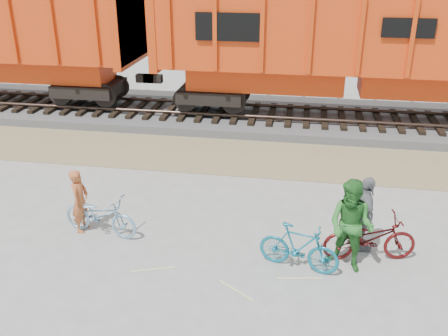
{
  "coord_description": "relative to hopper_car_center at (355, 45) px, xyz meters",
  "views": [
    {
      "loc": [
        1.88,
        -9.01,
        6.07
      ],
      "look_at": [
        0.1,
        1.5,
        1.37
      ],
      "focal_mm": 40.0,
      "sensor_mm": 36.0,
      "label": 1
    }
  ],
  "objects": [
    {
      "name": "gravel_strip",
      "position": [
        -3.45,
        -3.5,
        -3.0
      ],
      "size": [
        120.0,
        3.0,
        0.02
      ],
      "primitive_type": "cube",
      "color": "#9F8A62",
      "rests_on": "ground"
    },
    {
      "name": "person_woman",
      "position": [
        -0.15,
        -8.26,
        -2.15
      ],
      "size": [
        0.56,
        1.05,
        1.71
      ],
      "primitive_type": "imported",
      "rotation": [
        0.0,
        0.0,
        1.72
      ],
      "color": "slate",
      "rests_on": "ground"
    },
    {
      "name": "person_solo",
      "position": [
        -6.54,
        -8.51,
        -2.24
      ],
      "size": [
        0.38,
        0.56,
        1.53
      ],
      "primitive_type": "imported",
      "rotation": [
        0.0,
        0.0,
        1.59
      ],
      "color": "#B5592D",
      "rests_on": "ground"
    },
    {
      "name": "person_man",
      "position": [
        -0.5,
        -9.05,
        -2.02
      ],
      "size": [
        1.19,
        1.1,
        1.97
      ],
      "primitive_type": "imported",
      "rotation": [
        0.0,
        0.0,
        -0.47
      ],
      "color": "#2B6D28",
      "rests_on": "ground"
    },
    {
      "name": "track",
      "position": [
        -3.45,
        0.0,
        -2.53
      ],
      "size": [
        120.0,
        2.6,
        0.24
      ],
      "color": "black",
      "rests_on": "ballast_bed"
    },
    {
      "name": "bicycle_maroon",
      "position": [
        -0.05,
        -8.66,
        -2.49
      ],
      "size": [
        2.05,
        1.04,
        1.03
      ],
      "primitive_type": "imported",
      "rotation": [
        0.0,
        0.0,
        1.76
      ],
      "color": "#4F0E0E",
      "rests_on": "ground"
    },
    {
      "name": "ground",
      "position": [
        -3.45,
        -9.0,
        -3.01
      ],
      "size": [
        120.0,
        120.0,
        0.0
      ],
      "primitive_type": "plane",
      "color": "#9E9E99",
      "rests_on": "ground"
    },
    {
      "name": "hopper_car_center",
      "position": [
        0.0,
        0.0,
        0.0
      ],
      "size": [
        14.0,
        3.13,
        4.65
      ],
      "color": "black",
      "rests_on": "track"
    },
    {
      "name": "bicycle_blue",
      "position": [
        -6.04,
        -8.61,
        -2.52
      ],
      "size": [
        1.94,
        0.98,
        0.97
      ],
      "primitive_type": "imported",
      "rotation": [
        0.0,
        0.0,
        1.39
      ],
      "color": "#77A2C1",
      "rests_on": "ground"
    },
    {
      "name": "bicycle_teal",
      "position": [
        -1.5,
        -9.25,
        -2.5
      ],
      "size": [
        1.74,
        0.87,
        1.01
      ],
      "primitive_type": "imported",
      "rotation": [
        0.0,
        0.0,
        1.33
      ],
      "color": "#106B87",
      "rests_on": "ground"
    },
    {
      "name": "ballast_bed",
      "position": [
        -3.45,
        0.0,
        -2.86
      ],
      "size": [
        120.0,
        4.0,
        0.3
      ],
      "primitive_type": "cube",
      "color": "slate",
      "rests_on": "ground"
    }
  ]
}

